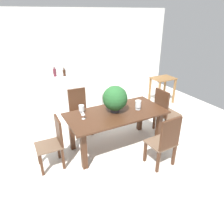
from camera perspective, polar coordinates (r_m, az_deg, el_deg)
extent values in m
plane|color=silver|center=(4.37, 0.83, -8.96)|extent=(7.04, 7.04, 0.00)
cube|color=white|center=(6.11, -11.33, 14.10)|extent=(6.40, 0.10, 2.60)
cube|color=#422616|center=(3.96, 1.16, -0.36)|extent=(1.90, 0.93, 0.03)
cube|color=#422616|center=(3.62, -7.73, -10.50)|extent=(0.09, 0.09, 0.73)
cube|color=#422616|center=(4.33, 12.68, -4.32)|extent=(0.09, 0.09, 0.73)
cube|color=#422616|center=(4.14, -11.01, -5.66)|extent=(0.09, 0.09, 0.73)
cube|color=#422616|center=(4.77, 7.70, -0.89)|extent=(0.09, 0.09, 0.73)
cube|color=#422616|center=(4.93, 17.75, -3.12)|extent=(0.04, 0.04, 0.42)
cube|color=#422616|center=(5.16, 14.83, -1.35)|extent=(0.04, 0.04, 0.42)
cube|color=#422616|center=(4.68, 14.41, -4.25)|extent=(0.04, 0.04, 0.42)
cube|color=#422616|center=(4.93, 11.51, -2.32)|extent=(0.04, 0.04, 0.42)
cube|color=brown|center=(4.82, 14.92, -0.39)|extent=(0.46, 0.46, 0.03)
cube|color=#422616|center=(4.57, 13.40, 2.43)|extent=(0.04, 0.42, 0.57)
cube|color=#422616|center=(4.09, 13.23, -8.90)|extent=(0.05, 0.05, 0.42)
cube|color=#422616|center=(3.88, 9.10, -10.64)|extent=(0.05, 0.05, 0.42)
cube|color=#422616|center=(3.91, 16.65, -11.23)|extent=(0.05, 0.05, 0.42)
cube|color=#422616|center=(3.68, 12.50, -13.25)|extent=(0.05, 0.05, 0.42)
cube|color=brown|center=(3.76, 13.22, -8.22)|extent=(0.46, 0.43, 0.03)
cube|color=#422616|center=(3.50, 15.75, -5.81)|extent=(0.41, 0.06, 0.54)
cube|color=#422616|center=(4.53, -9.78, -4.88)|extent=(0.05, 0.05, 0.42)
cube|color=#422616|center=(4.61, -5.55, -3.99)|extent=(0.05, 0.05, 0.42)
cube|color=#422616|center=(4.87, -11.07, -2.64)|extent=(0.05, 0.05, 0.42)
cube|color=#422616|center=(4.95, -7.11, -1.86)|extent=(0.05, 0.05, 0.42)
cube|color=brown|center=(4.63, -8.56, -0.88)|extent=(0.46, 0.50, 0.03)
cube|color=#422616|center=(4.71, -9.56, 3.28)|extent=(0.40, 0.06, 0.54)
cube|color=#422616|center=(3.99, -19.59, -10.79)|extent=(0.05, 0.05, 0.42)
cube|color=#422616|center=(3.73, -18.78, -13.60)|extent=(0.05, 0.05, 0.42)
cube|color=#422616|center=(4.03, -14.49, -9.68)|extent=(0.05, 0.05, 0.42)
cube|color=#422616|center=(3.76, -13.28, -12.37)|extent=(0.05, 0.05, 0.42)
cube|color=brown|center=(3.74, -16.97, -8.84)|extent=(0.44, 0.42, 0.03)
cube|color=#422616|center=(3.64, -14.43, -4.96)|extent=(0.05, 0.37, 0.47)
cylinder|color=#333338|center=(3.97, 0.83, 0.77)|extent=(0.17, 0.17, 0.10)
sphere|color=#235628|center=(3.88, 0.85, 3.81)|extent=(0.47, 0.47, 0.47)
sphere|color=silver|center=(3.92, -0.57, 5.87)|extent=(0.05, 0.05, 0.05)
sphere|color=silver|center=(3.99, 0.43, 6.44)|extent=(0.05, 0.05, 0.05)
sphere|color=silver|center=(3.98, -1.42, 3.50)|extent=(0.04, 0.04, 0.04)
cylinder|color=silver|center=(3.98, -8.28, -0.15)|extent=(0.07, 0.07, 0.01)
cylinder|color=silver|center=(3.97, -8.31, 0.17)|extent=(0.03, 0.03, 0.04)
cylinder|color=silver|center=(3.94, -8.37, 1.11)|extent=(0.10, 0.10, 0.11)
cylinder|color=silver|center=(4.12, 7.13, 0.81)|extent=(0.10, 0.10, 0.01)
cylinder|color=silver|center=(4.11, 7.15, 1.14)|extent=(0.02, 0.02, 0.04)
cylinder|color=silver|center=(4.07, 7.21, 2.24)|extent=(0.11, 0.11, 0.13)
cylinder|color=silver|center=(3.76, -7.86, -1.85)|extent=(0.06, 0.06, 0.00)
cylinder|color=silver|center=(3.74, -7.90, -1.30)|extent=(0.01, 0.01, 0.08)
cone|color=silver|center=(3.71, -7.97, -0.27)|extent=(0.07, 0.07, 0.07)
cube|color=white|center=(5.73, -12.30, 4.84)|extent=(1.78, 0.60, 1.00)
cylinder|color=#B2BFB7|center=(5.75, -6.80, 11.48)|extent=(0.06, 0.06, 0.18)
cylinder|color=#B2BFB7|center=(5.72, -6.86, 12.69)|extent=(0.02, 0.02, 0.07)
cylinder|color=#511E28|center=(5.59, -15.45, 10.39)|extent=(0.08, 0.08, 0.19)
cylinder|color=#511E28|center=(5.56, -15.60, 11.61)|extent=(0.03, 0.03, 0.06)
cylinder|color=black|center=(5.56, -12.96, 10.44)|extent=(0.07, 0.07, 0.17)
cylinder|color=black|center=(5.53, -13.07, 11.53)|extent=(0.03, 0.03, 0.05)
cube|color=brown|center=(6.28, 13.89, 8.99)|extent=(0.66, 0.50, 0.02)
cube|color=brown|center=(6.07, 12.73, 4.70)|extent=(0.05, 0.05, 0.74)
cube|color=brown|center=(6.45, 16.70, 5.49)|extent=(0.05, 0.05, 0.74)
cube|color=brown|center=(6.37, 10.33, 5.93)|extent=(0.05, 0.05, 0.74)
cube|color=brown|center=(6.73, 14.26, 6.64)|extent=(0.05, 0.05, 0.74)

